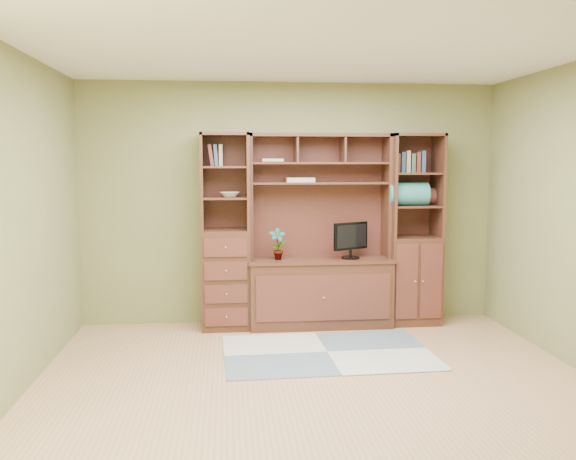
{
  "coord_description": "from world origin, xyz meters",
  "views": [
    {
      "loc": [
        -0.7,
        -4.6,
        1.76
      ],
      "look_at": [
        -0.11,
        1.2,
        1.1
      ],
      "focal_mm": 38.0,
      "sensor_mm": 36.0,
      "label": 1
    }
  ],
  "objects": [
    {
      "name": "room",
      "position": [
        0.0,
        0.0,
        1.3
      ],
      "size": [
        4.6,
        4.1,
        2.64
      ],
      "color": "tan",
      "rests_on": "ground"
    },
    {
      "name": "left_tower",
      "position": [
        -0.71,
        1.77,
        1.02
      ],
      "size": [
        0.5,
        0.45,
        2.05
      ],
      "primitive_type": "cube",
      "color": "#442417",
      "rests_on": "ground"
    },
    {
      "name": "rug",
      "position": [
        0.22,
        0.79,
        0.01
      ],
      "size": [
        1.94,
        1.33,
        0.01
      ],
      "primitive_type": "cube",
      "rotation": [
        0.0,
        0.0,
        0.03
      ],
      "color": "gray",
      "rests_on": "ground"
    },
    {
      "name": "right_tower",
      "position": [
        1.32,
        1.77,
        1.02
      ],
      "size": [
        0.55,
        0.45,
        2.05
      ],
      "primitive_type": "cube",
      "color": "#442417",
      "rests_on": "ground"
    },
    {
      "name": "blanket_red",
      "position": [
        1.44,
        1.85,
        1.38
      ],
      "size": [
        0.33,
        0.18,
        0.18
      ],
      "primitive_type": "cube",
      "color": "brown",
      "rests_on": "right_tower"
    },
    {
      "name": "orchid",
      "position": [
        -0.17,
        1.7,
        0.9
      ],
      "size": [
        0.18,
        0.12,
        0.33
      ],
      "primitive_type": "imported",
      "color": "#9A5D34",
      "rests_on": "center_hutch"
    },
    {
      "name": "center_hutch",
      "position": [
        0.29,
        1.73,
        1.02
      ],
      "size": [
        1.54,
        0.53,
        2.05
      ],
      "primitive_type": "cube",
      "color": "#442417",
      "rests_on": "ground"
    },
    {
      "name": "magazines",
      "position": [
        0.09,
        1.82,
        1.56
      ],
      "size": [
        0.29,
        0.21,
        0.05
      ],
      "primitive_type": "cube",
      "color": "#B2A797",
      "rests_on": "center_hutch"
    },
    {
      "name": "bowl",
      "position": [
        -0.66,
        1.77,
        1.42
      ],
      "size": [
        0.21,
        0.21,
        0.05
      ],
      "primitive_type": "imported",
      "color": "beige",
      "rests_on": "left_tower"
    },
    {
      "name": "blanket_teal",
      "position": [
        1.23,
        1.73,
        1.41
      ],
      "size": [
        0.42,
        0.24,
        0.24
      ],
      "primitive_type": "cube",
      "color": "#2C7472",
      "rests_on": "right_tower"
    },
    {
      "name": "monitor",
      "position": [
        0.61,
        1.7,
        1.0
      ],
      "size": [
        0.48,
        0.37,
        0.53
      ],
      "primitive_type": "cube",
      "rotation": [
        0.0,
        0.0,
        0.48
      ],
      "color": "black",
      "rests_on": "center_hutch"
    }
  ]
}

